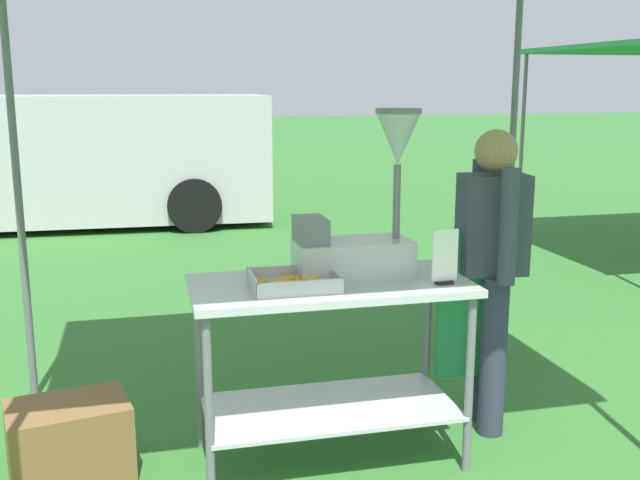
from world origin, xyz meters
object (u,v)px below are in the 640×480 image
donut_tray (296,283)px  van_silver (68,158)px  donut_fryer (362,223)px  vendor (490,265)px  donut_cart (330,331)px  supply_crate (69,441)px  menu_sign (445,261)px

donut_tray → van_silver: size_ratio=0.07×
donut_tray → van_silver: 7.30m
donut_fryer → vendor: size_ratio=0.50×
donut_fryer → van_silver: 7.25m
donut_fryer → van_silver: donut_fryer is taller
donut_tray → van_silver: van_silver is taller
donut_cart → donut_tray: donut_tray is taller
donut_cart → vendor: size_ratio=0.82×
van_silver → supply_crate: bearing=-85.7°
donut_tray → supply_crate: (-1.06, 0.18, -0.75)m
menu_sign → vendor: bearing=39.9°
donut_tray → menu_sign: (0.69, -0.10, 0.09)m
donut_tray → vendor: vendor is taller
vendor → supply_crate: bearing=-178.6°
menu_sign → van_silver: (-2.27, 7.22, -0.15)m
menu_sign → vendor: vendor is taller
donut_cart → donut_tray: size_ratio=3.37×
donut_cart → donut_tray: (-0.18, -0.07, 0.27)m
donut_cart → van_silver: 7.28m
donut_cart → vendor: vendor is taller
donut_tray → supply_crate: 1.31m
menu_sign → supply_crate: (-1.75, 0.28, -0.84)m
donut_cart → vendor: bearing=10.6°
supply_crate → van_silver: van_silver is taller
vendor → van_silver: van_silver is taller
donut_tray → menu_sign: 0.70m
menu_sign → donut_cart: bearing=162.4°
donut_tray → vendor: bearing=12.3°
donut_fryer → vendor: bearing=7.3°
donut_tray → vendor: size_ratio=0.24×
vendor → donut_tray: bearing=-167.7°
donut_tray → supply_crate: donut_tray is taller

